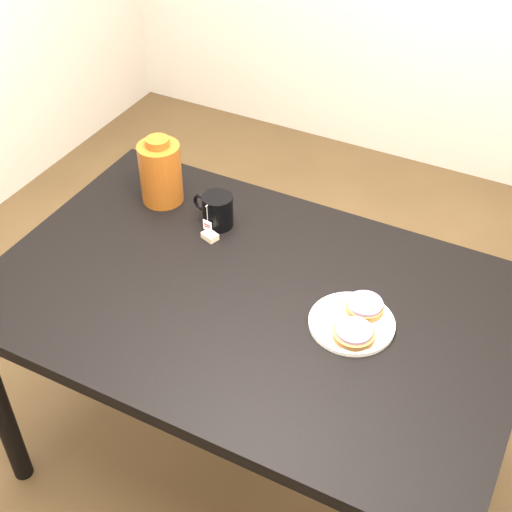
% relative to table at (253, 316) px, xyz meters
% --- Properties ---
extents(ground_plane, '(4.00, 4.00, 0.00)m').
position_rel_table_xyz_m(ground_plane, '(0.00, 0.00, -0.67)').
color(ground_plane, brown).
extents(table, '(1.40, 0.90, 0.75)m').
position_rel_table_xyz_m(table, '(0.00, 0.00, 0.00)').
color(table, black).
rests_on(table, ground_plane).
extents(plate, '(0.22, 0.22, 0.02)m').
position_rel_table_xyz_m(plate, '(0.27, 0.02, 0.09)').
color(plate, white).
rests_on(plate, table).
extents(bagel_back, '(0.12, 0.12, 0.03)m').
position_rel_table_xyz_m(bagel_back, '(0.29, 0.07, 0.11)').
color(bagel_back, brown).
rests_on(bagel_back, plate).
extents(bagel_front, '(0.15, 0.15, 0.03)m').
position_rel_table_xyz_m(bagel_front, '(0.30, -0.03, 0.11)').
color(bagel_front, brown).
rests_on(bagel_front, plate).
extents(mug, '(0.14, 0.10, 0.10)m').
position_rel_table_xyz_m(mug, '(-0.23, 0.22, 0.13)').
color(mug, black).
rests_on(mug, table).
extents(teabag_pouch, '(0.05, 0.04, 0.02)m').
position_rel_table_xyz_m(teabag_pouch, '(-0.22, 0.15, 0.09)').
color(teabag_pouch, '#C6B793').
rests_on(teabag_pouch, table).
extents(bagel_package, '(0.16, 0.16, 0.21)m').
position_rel_table_xyz_m(bagel_package, '(-0.44, 0.25, 0.18)').
color(bagel_package, '#622B0C').
rests_on(bagel_package, table).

